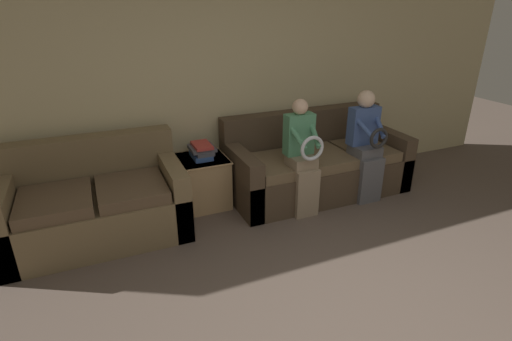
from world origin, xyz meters
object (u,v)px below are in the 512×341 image
object	(u,v)px
book_stack	(202,151)
couch_side	(96,204)
couch_main	(315,165)
side_shelf	(203,181)
child_right_seated	(366,142)
child_left_seated	(302,154)

from	to	relation	value
book_stack	couch_side	bearing A→B (deg)	-169.55
couch_main	side_shelf	xyz separation A→B (m)	(-1.31, 0.16, -0.03)
side_shelf	child_right_seated	bearing A→B (deg)	-17.55
couch_side	couch_main	bearing A→B (deg)	0.99
side_shelf	child_left_seated	bearing A→B (deg)	-31.05
couch_main	couch_side	size ratio (longest dim) A/B	1.28
couch_main	child_right_seated	size ratio (longest dim) A/B	1.69
couch_side	child_left_seated	xyz separation A→B (m)	(2.00, -0.35, 0.33)
side_shelf	book_stack	distance (m)	0.35
couch_side	child_right_seated	bearing A→B (deg)	-6.92
couch_main	child_right_seated	bearing A→B (deg)	-43.66
child_right_seated	side_shelf	xyz separation A→B (m)	(-1.71, 0.54, -0.38)
child_right_seated	side_shelf	world-z (taller)	child_right_seated
couch_main	child_left_seated	xyz separation A→B (m)	(-0.40, -0.39, 0.34)
child_left_seated	side_shelf	size ratio (longest dim) A/B	2.17
side_shelf	book_stack	size ratio (longest dim) A/B	1.73
couch_main	couch_side	bearing A→B (deg)	-179.01
couch_side	child_left_seated	distance (m)	2.06
couch_main	child_left_seated	world-z (taller)	child_left_seated
couch_side	side_shelf	xyz separation A→B (m)	(1.10, 0.20, -0.04)
child_left_seated	book_stack	bearing A→B (deg)	148.64
couch_main	book_stack	size ratio (longest dim) A/B	6.47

